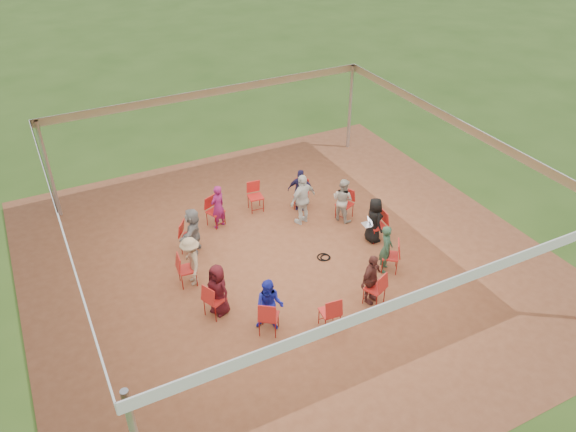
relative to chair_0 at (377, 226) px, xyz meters
name	(u,v)px	position (x,y,z in m)	size (l,w,h in m)	color
ground	(287,260)	(-2.62, 0.27, -0.45)	(80.00, 80.00, 0.00)	#305019
dirt_patch	(287,260)	(-2.62, 0.27, -0.44)	(13.00, 13.00, 0.00)	brown
tent	(287,182)	(-2.62, 0.27, 1.92)	(10.33, 10.33, 3.00)	#B2B2B7
chair_0	(377,226)	(0.00, 0.00, 0.00)	(0.42, 0.44, 0.90)	red
chair_1	(345,204)	(-0.21, 1.35, 0.00)	(0.42, 0.44, 0.90)	red
chair_2	(301,195)	(-1.07, 2.41, 0.00)	(0.42, 0.44, 0.90)	red
chair_3	(256,197)	(-2.35, 2.89, 0.00)	(0.42, 0.44, 0.90)	red
chair_4	(215,212)	(-3.69, 2.68, 0.00)	(0.42, 0.44, 0.90)	red
chair_5	(189,237)	(-4.75, 1.82, 0.00)	(0.42, 0.44, 0.90)	red
chair_6	(187,269)	(-5.24, 0.55, 0.00)	(0.42, 0.44, 0.90)	red
chair_7	(215,300)	(-5.03, -0.80, 0.00)	(0.42, 0.44, 0.90)	red
chair_8	(269,316)	(-4.17, -1.86, 0.00)	(0.42, 0.44, 0.90)	red
chair_9	(330,312)	(-2.89, -2.35, 0.00)	(0.42, 0.44, 0.90)	red
chair_10	(375,288)	(-1.55, -2.13, 0.00)	(0.42, 0.44, 0.90)	red
chair_11	(390,256)	(-0.49, -1.27, 0.00)	(0.42, 0.44, 0.90)	red
person_seated_0	(374,220)	(-0.12, 0.01, 0.22)	(0.65, 0.36, 1.33)	black
person_seated_1	(343,200)	(-0.32, 1.30, 0.22)	(0.64, 0.37, 1.33)	#ADA89B
person_seated_2	(301,190)	(-1.14, 2.31, 0.22)	(0.78, 0.40, 1.33)	#1F1B43
person_seated_3	(218,207)	(-3.64, 2.57, 0.22)	(0.48, 0.32, 1.33)	#7E1757
person_seated_4	(193,231)	(-4.66, 1.75, 0.22)	(1.23, 0.46, 1.33)	gray
person_seated_5	(191,261)	(-5.12, 0.53, 0.22)	(0.86, 0.42, 1.33)	tan
person_seated_6	(218,290)	(-4.92, -0.75, 0.22)	(0.65, 0.36, 1.33)	#400D13
person_seated_7	(270,305)	(-4.10, -1.76, 0.22)	(0.64, 0.37, 1.33)	#1B23AC
person_seated_8	(371,279)	(-1.60, -2.02, 0.22)	(0.78, 0.40, 1.33)	brown
person_seated_9	(386,249)	(-0.58, -1.20, 0.22)	(0.48, 0.32, 1.33)	#294C36
standing_person	(303,199)	(-1.42, 1.68, 0.33)	(0.91, 0.46, 1.55)	silver
cable_coil	(324,257)	(-1.71, -0.08, -0.43)	(0.40, 0.40, 0.03)	black
laptop	(368,223)	(-0.29, 0.03, 0.17)	(0.26, 0.32, 0.20)	#B7B7BC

